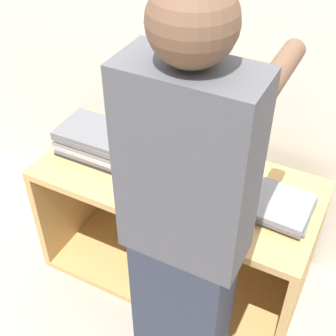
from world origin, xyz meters
TOP-DOWN VIEW (x-y plane):
  - ground_plane at (0.00, 0.00)m, footprint 12.00×12.00m
  - wall_back at (0.00, 0.70)m, footprint 8.00×0.05m
  - cart at (0.00, 0.36)m, footprint 1.29×0.59m
  - laptop_open at (0.00, 0.35)m, footprint 0.38×0.30m
  - laptop_stack_left at (-0.41, 0.29)m, footprint 0.40×0.26m
  - laptop_stack_right at (0.41, 0.30)m, footprint 0.39×0.27m
  - person at (0.27, -0.18)m, footprint 0.40×0.53m

SIDE VIEW (x-z plane):
  - ground_plane at x=0.00m, z-range 0.00..0.00m
  - cart at x=0.00m, z-range 0.00..0.66m
  - laptop_stack_right at x=0.41m, z-range 0.66..0.72m
  - laptop_open at x=0.00m, z-range 0.59..0.84m
  - laptop_stack_left at x=-0.41m, z-range 0.66..0.79m
  - person at x=0.27m, z-range 0.01..1.74m
  - wall_back at x=0.00m, z-range 0.00..2.40m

